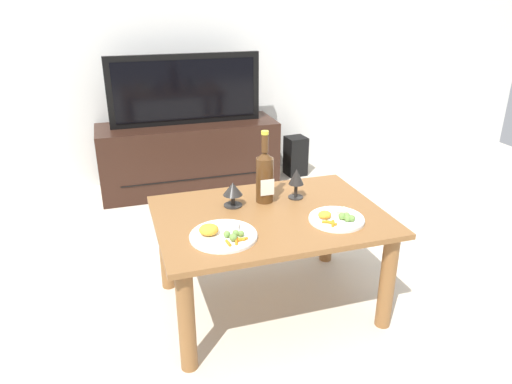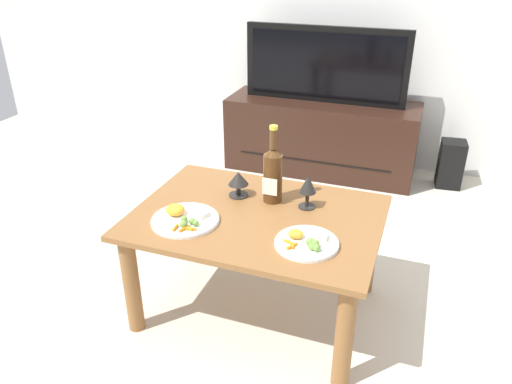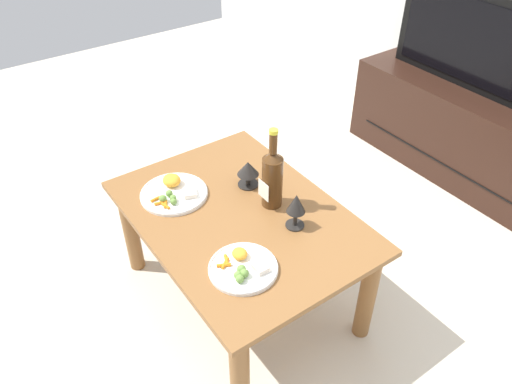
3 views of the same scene
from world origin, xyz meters
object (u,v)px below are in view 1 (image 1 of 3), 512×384
goblet_right (296,178)px  dining_table (270,232)px  tv_stand (189,157)px  tv_screen (185,90)px  goblet_left (233,190)px  dinner_plate_left (222,234)px  floor_speaker (296,156)px  dinner_plate_right (337,218)px  wine_bottle (265,175)px

goblet_right → dining_table: bearing=-142.9°
tv_stand → tv_screen: (0.00, -0.00, 0.52)m
goblet_left → dinner_plate_left: size_ratio=0.42×
floor_speaker → goblet_left: size_ratio=2.77×
dining_table → goblet_left: bearing=135.3°
tv_stand → goblet_right: 1.56m
dining_table → tv_stand: bearing=93.4°
dining_table → tv_screen: bearing=93.4°
tv_screen → floor_speaker: 1.10m
dining_table → tv_screen: tv_screen is taller
tv_stand → floor_speaker: tv_stand is taller
dinner_plate_right → tv_stand: bearing=101.2°
tv_stand → dining_table: bearing=-86.6°
dining_table → goblet_right: size_ratio=6.85×
tv_stand → dinner_plate_left: dinner_plate_left is taller
goblet_right → dinner_plate_left: 0.54m
tv_screen → goblet_right: size_ratio=7.42×
goblet_left → tv_stand: bearing=88.4°
dining_table → goblet_right: (0.18, 0.14, 0.19)m
goblet_left → goblet_right: goblet_right is taller
tv_screen → wine_bottle: (0.12, -1.48, -0.15)m
tv_stand → goblet_right: (0.28, -1.49, 0.34)m
goblet_right → dinner_plate_left: size_ratio=0.54×
tv_screen → floor_speaker: bearing=2.6°
goblet_left → dinner_plate_right: 0.50m
dining_table → wine_bottle: (0.02, 0.14, 0.23)m
wine_bottle → dinner_plate_right: 0.40m
floor_speaker → dinner_plate_right: size_ratio=1.33×
floor_speaker → dinner_plate_right: (-0.55, -1.83, 0.35)m
tv_stand → floor_speaker: size_ratio=4.10×
dinner_plate_right → dinner_plate_left: bearing=179.8°
floor_speaker → dinner_plate_right: bearing=-112.1°
dining_table → floor_speaker: 1.87m
dinner_plate_right → dining_table: bearing=148.7°
dinner_plate_left → dinner_plate_right: bearing=-0.2°
dinner_plate_right → goblet_right: bearing=104.6°
tv_screen → goblet_left: (-0.04, -1.49, -0.20)m
goblet_left → dining_table: bearing=-44.7°
dinner_plate_right → goblet_left: bearing=143.5°
tv_screen → wine_bottle: bearing=-85.5°
goblet_right → dinner_plate_left: bearing=-146.6°
tv_screen → dinner_plate_left: tv_screen is taller
goblet_right → dinner_plate_right: (0.08, -0.29, -0.09)m
goblet_left → goblet_right: 0.32m
wine_bottle → goblet_left: 0.17m
dining_table → dinner_plate_right: bearing=-31.3°
wine_bottle → tv_screen: bearing=94.5°
dinner_plate_left → dinner_plate_right: 0.52m
wine_bottle → goblet_left: bearing=-177.5°
dining_table → tv_screen: 1.67m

